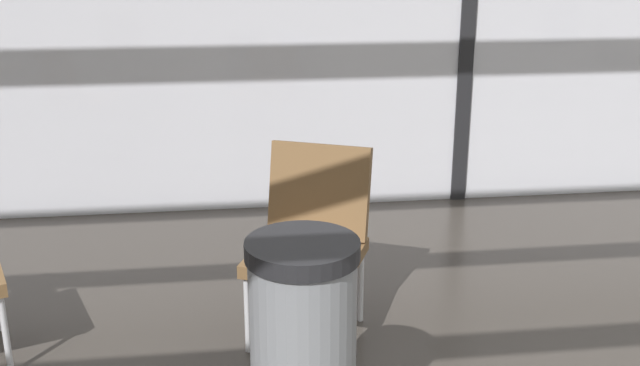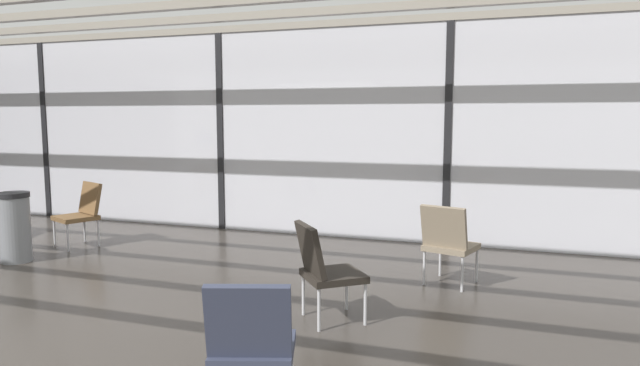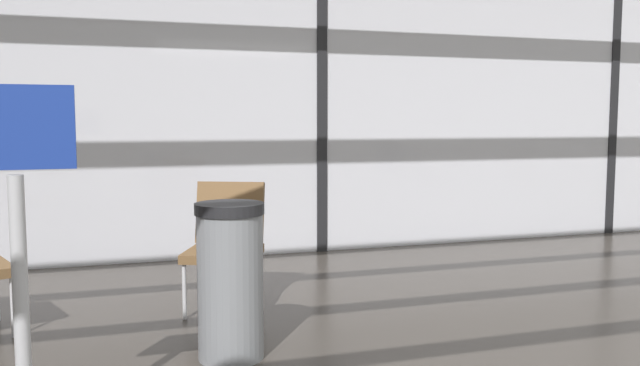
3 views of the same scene
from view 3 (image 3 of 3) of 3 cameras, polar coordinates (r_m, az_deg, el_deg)
name	(u,v)px [view 3 (image 3 of 3)]	position (r m, az deg, el deg)	size (l,w,h in m)	color
glass_curtain_wall	(320,98)	(6.53, 0.04, 7.40)	(14.00, 0.08, 3.05)	silver
window_mullion_1	(320,98)	(6.53, 0.04, 7.40)	(0.10, 0.12, 3.05)	black
window_mullion_2	(611,101)	(8.30, 23.88, 6.52)	(0.10, 0.12, 3.05)	black
parked_airplane	(290,83)	(13.08, -2.59, 8.63)	(14.46, 4.05, 4.05)	#B2BCD6
lounge_chair_3	(226,238)	(4.62, -8.13, -4.71)	(0.65, 0.67, 0.87)	brown
trash_bin	(230,281)	(3.67, -7.77, -8.37)	(0.38, 0.38, 0.86)	slate
info_sign	(20,284)	(2.80, -24.53, -8.00)	(0.44, 0.32, 1.44)	#333333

